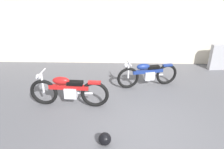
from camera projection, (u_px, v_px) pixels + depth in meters
ground_plane at (142, 135)px, 4.84m from camera, size 40.00×40.00×0.00m
building_wall at (133, 29)px, 8.42m from camera, size 18.00×0.30×2.84m
stone_marker at (218, 57)px, 8.10m from camera, size 0.66×0.27×1.00m
helmet at (105, 139)px, 4.51m from camera, size 0.28×0.28×0.28m
motorcycle_blue at (147, 74)px, 6.83m from camera, size 2.01×0.73×0.92m
motorcycle_red at (68, 90)px, 5.76m from camera, size 2.21×0.62×0.99m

